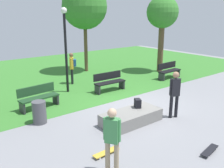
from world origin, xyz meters
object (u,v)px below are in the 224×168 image
at_px(tree_leaning_ash, 85,7).
at_px(pedestrian_with_backpack, 72,65).
at_px(skateboard_by_ledge, 106,152).
at_px(skater_watching, 175,91).
at_px(skateboard_spare, 210,150).
at_px(skater_performing_trick, 112,136).
at_px(backpack_on_ledge, 138,103).
at_px(park_bench_far_left, 38,97).
at_px(park_bench_far_right, 169,70).
at_px(tree_tall_oak, 162,14).
at_px(park_bench_center_lawn, 109,81).
at_px(concrete_ledge, 131,117).
at_px(trash_bin, 39,112).
at_px(lamp_post, 65,42).

xyz_separation_m(tree_leaning_ash, pedestrian_with_backpack, (-2.20, -2.10, -3.06)).
bearing_deg(skateboard_by_ledge, skater_watching, 8.14).
relative_size(skateboard_by_ledge, pedestrian_with_backpack, 0.48).
bearing_deg(skateboard_spare, skater_performing_trick, 159.65).
bearing_deg(backpack_on_ledge, tree_leaning_ash, -172.32).
distance_m(backpack_on_ledge, pedestrian_with_backpack, 5.57).
xyz_separation_m(backpack_on_ledge, park_bench_far_left, (-2.41, 3.20, -0.10)).
xyz_separation_m(park_bench_far_right, pedestrian_with_backpack, (-5.00, 2.44, 0.52)).
relative_size(skater_watching, tree_tall_oak, 0.37).
relative_size(skateboard_spare, park_bench_center_lawn, 0.51).
height_order(concrete_ledge, trash_bin, trash_bin).
xyz_separation_m(skateboard_by_ledge, park_bench_far_left, (-0.07, 4.44, 0.42)).
xyz_separation_m(skateboard_by_ledge, tree_leaning_ash, (5.00, 8.87, 3.99)).
height_order(concrete_ledge, tree_leaning_ash, tree_leaning_ash).
bearing_deg(pedestrian_with_backpack, park_bench_center_lawn, -71.57).
relative_size(skater_performing_trick, skateboard_spare, 2.00).
height_order(backpack_on_ledge, skater_performing_trick, skater_performing_trick).
xyz_separation_m(skater_performing_trick, lamp_post, (2.22, 6.33, 1.46)).
bearing_deg(skateboard_spare, skater_watching, 62.41).
bearing_deg(park_bench_far_right, park_bench_far_left, 179.19).
relative_size(skater_performing_trick, lamp_post, 0.42).
bearing_deg(tree_leaning_ash, park_bench_center_lawn, -108.37).
xyz_separation_m(lamp_post, pedestrian_with_backpack, (0.92, 1.14, -1.42)).
relative_size(skater_watching, trash_bin, 2.17).
bearing_deg(lamp_post, tree_tall_oak, 1.81).
relative_size(skateboard_by_ledge, tree_leaning_ash, 0.15).
bearing_deg(tree_tall_oak, trash_bin, -163.30).
xyz_separation_m(concrete_ledge, skateboard_spare, (0.42, -2.76, -0.15)).
height_order(skater_watching, trash_bin, skater_watching).
height_order(skater_performing_trick, skateboard_spare, skater_performing_trick).
bearing_deg(skateboard_spare, trash_bin, 121.75).
xyz_separation_m(skater_performing_trick, park_bench_far_right, (8.14, 5.02, -0.48)).
distance_m(skater_performing_trick, trash_bin, 3.79).
xyz_separation_m(skateboard_spare, lamp_post, (-0.43, 7.32, 2.36)).
height_order(park_bench_center_lawn, tree_tall_oak, tree_tall_oak).
xyz_separation_m(tree_tall_oak, lamp_post, (-6.86, -0.22, -1.21)).
bearing_deg(backpack_on_ledge, pedestrian_with_backpack, -157.82).
xyz_separation_m(tree_leaning_ash, trash_bin, (-5.61, -5.82, -3.66)).
distance_m(concrete_ledge, skater_performing_trick, 2.95).
distance_m(skateboard_spare, tree_leaning_ash, 11.60).
height_order(skateboard_by_ledge, park_bench_far_left, park_bench_far_left).
relative_size(concrete_ledge, skater_watching, 1.25).
bearing_deg(skater_performing_trick, skateboard_spare, -20.35).
distance_m(skateboard_by_ledge, skateboard_spare, 2.86).
height_order(skateboard_by_ledge, tree_tall_oak, tree_tall_oak).
distance_m(park_bench_center_lawn, tree_leaning_ash, 5.83).
height_order(skateboard_spare, park_bench_far_left, park_bench_far_left).
relative_size(park_bench_far_right, pedestrian_with_backpack, 0.97).
distance_m(skateboard_spare, pedestrian_with_backpack, 8.52).
relative_size(park_bench_far_right, tree_tall_oak, 0.34).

